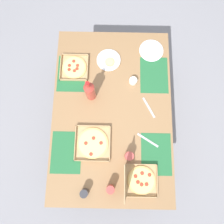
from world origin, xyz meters
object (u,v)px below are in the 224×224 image
Objects in this scene: pizza_box_center at (138,181)px; soda_bottle at (90,91)px; cup_clear_right at (111,189)px; plate_far_left at (109,60)px; plate_near_left at (151,51)px; pizza_box_corner_right at (93,143)px; condiment_bowl at (133,81)px; cup_red at (129,156)px; pizza_box_corner_left at (74,68)px; cup_dark at (84,193)px.

pizza_box_center is 0.85m from soda_bottle.
pizza_box_center is at bearing -72.84° from cup_clear_right.
plate_near_left is (0.11, -0.41, -0.00)m from plate_far_left.
pizza_box_center is at bearing -127.74° from pizza_box_corner_right.
plate_near_left is at bearing -16.04° from cup_clear_right.
plate_near_left is (0.89, -0.53, -0.00)m from pizza_box_corner_right.
pizza_box_center is at bearing -177.73° from condiment_bowl.
cup_red reaches higher than plate_far_left.
cup_dark is (-1.11, -0.15, 0.03)m from pizza_box_corner_left.
cup_dark is (-0.84, 0.02, -0.09)m from soda_bottle.
pizza_box_corner_left is 3.62× the size of condiment_bowl.
pizza_box_corner_left is 0.57m from condiment_bowl.
cup_dark reaches higher than plate_far_left.
plate_far_left is 0.91m from cup_red.
soda_bottle reaches higher than pizza_box_center.
pizza_box_center is 1.29× the size of plate_near_left.
pizza_box_corner_right is 1.04m from plate_near_left.
plate_far_left is (0.78, -0.12, -0.00)m from pizza_box_corner_right.
pizza_box_corner_left is 0.75m from plate_near_left.
pizza_box_corner_left is 0.96m from cup_red.
cup_clear_right is at bearing -80.40° from cup_dark.
plate_far_left is 2.06× the size of cup_clear_right.
pizza_box_center reaches higher than pizza_box_corner_right.
cup_red is 0.30m from cup_clear_right.
condiment_bowl reaches higher than plate_near_left.
soda_bottle is 3.59× the size of cup_dark.
soda_bottle reaches higher than cup_red.
soda_bottle reaches higher than pizza_box_corner_right.
pizza_box_center is 0.45m from cup_dark.
cup_clear_right is (-1.15, -0.04, 0.05)m from plate_far_left.
soda_bottle is at bearing 110.26° from condiment_bowl.
plate_near_left is at bearing -23.99° from cup_dark.
pizza_box_center reaches higher than pizza_box_corner_left.
condiment_bowl is (-0.32, 0.18, 0.02)m from plate_near_left.
cup_red is at bearing 167.82° from plate_near_left.
cup_red reaches higher than condiment_bowl.
plate_near_left is at bearing -29.17° from condiment_bowl.
pizza_box_corner_right is 1.32× the size of plate_near_left.
pizza_box_center is 1.11m from plate_far_left.
pizza_box_corner_left is 2.89× the size of cup_dark.
plate_near_left is 1.02m from cup_red.
soda_bottle is (-0.46, 0.56, 0.12)m from plate_near_left.
pizza_box_corner_right is 0.41m from cup_clear_right.
cup_red is at bearing -50.38° from cup_dark.
pizza_box_corner_left is 0.85× the size of pizza_box_corner_right.
plate_far_left is at bearing -23.54° from soda_bottle.
pizza_box_corner_left is at bearing 30.38° from pizza_box_center.
condiment_bowl is at bearing -22.22° from cup_dark.
cup_red is at bearing -108.32° from pizza_box_corner_right.
soda_bottle is at bearing 129.35° from plate_near_left.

